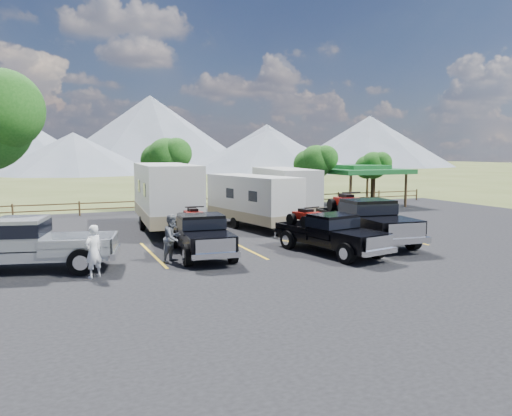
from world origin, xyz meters
name	(u,v)px	position (x,y,z in m)	size (l,w,h in m)	color
ground	(329,263)	(0.00, 0.00, 0.00)	(320.00, 320.00, 0.00)	#455122
asphalt_lot	(293,249)	(0.00, 3.00, 0.02)	(44.00, 34.00, 0.04)	black
stall_lines	(284,244)	(0.00, 4.00, 0.04)	(12.12, 5.50, 0.01)	gold
tree_ne_a	(315,162)	(8.97, 17.01, 3.48)	(3.11, 2.92, 4.76)	black
tree_ne_b	(373,166)	(14.98, 18.01, 3.13)	(2.77, 2.59, 4.27)	black
tree_north	(166,158)	(-2.03, 19.02, 3.83)	(3.46, 3.24, 5.25)	black
rail_fence	(222,201)	(2.00, 18.50, 0.61)	(36.12, 0.12, 1.00)	brown
pavilion	(360,170)	(13.00, 17.00, 2.79)	(6.20, 6.20, 3.22)	brown
mountain_range	(56,136)	(-7.63, 105.98, 7.87)	(209.00, 71.00, 20.00)	slate
rig_left	(200,233)	(-4.18, 3.23, 0.95)	(2.38, 5.80, 1.89)	black
rig_center	(329,232)	(0.86, 1.47, 0.93)	(2.83, 5.77, 1.85)	black
rig_right	(365,219)	(3.77, 3.09, 1.13)	(2.85, 6.94, 2.26)	black
trailer_left	(166,196)	(-4.02, 10.29, 1.90)	(3.28, 10.28, 3.56)	silver
trailer_center	(253,201)	(0.60, 9.17, 1.56)	(3.34, 8.40, 2.90)	silver
trailer_right	(284,193)	(3.89, 11.93, 1.70)	(3.40, 9.20, 3.18)	silver
pickup_silver	(26,243)	(-10.66, 2.87, 1.03)	(6.65, 3.40, 1.91)	#A1A5A9
person_a	(93,251)	(-8.55, 0.99, 0.93)	(0.65, 0.43, 1.79)	white
person_b	(173,238)	(-5.53, 2.37, 0.96)	(0.89, 0.70, 1.84)	slate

